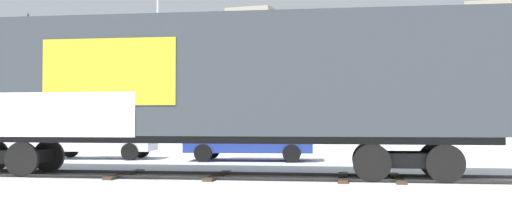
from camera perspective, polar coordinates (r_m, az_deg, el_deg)
name	(u,v)px	position (r m, az deg, el deg)	size (l,w,h in m)	color
ground_plane	(244,177)	(15.66, -1.17, -7.14)	(260.00, 260.00, 0.00)	silver
track	(175,175)	(16.06, -7.71, -6.84)	(60.00, 2.57, 0.08)	#4C4742
freight_car	(196,81)	(15.88, -5.70, 2.01)	(15.40, 3.09, 4.31)	#33383D
flagpole	(158,27)	(31.50, -9.32, 7.12)	(0.58, 1.63, 9.79)	silver
hillside	(323,91)	(75.18, 6.43, 1.09)	(115.09, 36.40, 14.12)	slate
parked_car_white	(98,137)	(23.93, -14.80, -3.15)	(4.37, 2.18, 1.74)	silver
parked_car_blue	(247,136)	(22.03, -0.87, -3.17)	(4.71, 2.09, 1.82)	navy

